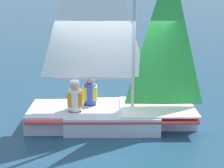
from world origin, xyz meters
TOP-DOWN VIEW (x-y plane):
  - ground_plane at (0.00, 0.00)m, footprint 260.00×260.00m
  - sailboat_main at (0.01, 0.00)m, footprint 4.10×3.23m
  - sailor_helm at (0.59, 0.05)m, footprint 0.42×0.41m
  - sailor_crew at (0.65, 0.58)m, footprint 0.42×0.41m

SIDE VIEW (x-z plane):
  - ground_plane at x=0.00m, z-range 0.00..0.00m
  - sailor_helm at x=0.59m, z-range 0.05..1.21m
  - sailor_crew at x=0.65m, z-range 0.05..1.21m
  - sailboat_main at x=0.01m, z-range -1.96..3.44m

